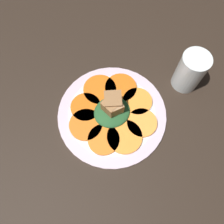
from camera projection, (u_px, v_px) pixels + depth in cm
name	position (u px, v px, depth cm)	size (l,w,h in cm)	color
table_slab	(112.00, 116.00, 62.64)	(120.00, 120.00, 2.00)	black
plate	(112.00, 114.00, 61.23)	(30.29, 30.29, 1.05)	silver
carrot_slice_0	(142.00, 123.00, 59.21)	(8.24, 8.24, 0.83)	#F99539
carrot_slice_1	(137.00, 101.00, 61.66)	(8.32, 8.32, 0.83)	orange
carrot_slice_2	(121.00, 88.00, 63.25)	(9.21, 9.21, 0.83)	#D76115
carrot_slice_3	(101.00, 89.00, 63.09)	(9.53, 9.53, 0.83)	#D76115
carrot_slice_4	(86.00, 107.00, 60.96)	(8.51, 8.51, 0.83)	#D55F13
carrot_slice_5	(86.00, 125.00, 58.98)	(9.04, 9.04, 0.83)	orange
carrot_slice_6	(104.00, 139.00, 57.46)	(8.45, 8.45, 0.83)	orange
carrot_slice_7	(126.00, 136.00, 57.81)	(9.41, 9.41, 0.83)	orange
center_pile	(113.00, 108.00, 58.45)	(10.11, 9.10, 6.59)	#235128
fork	(123.00, 129.00, 58.74)	(19.46, 6.28, 0.40)	silver
water_glass	(191.00, 72.00, 60.07)	(7.67, 7.67, 11.83)	silver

